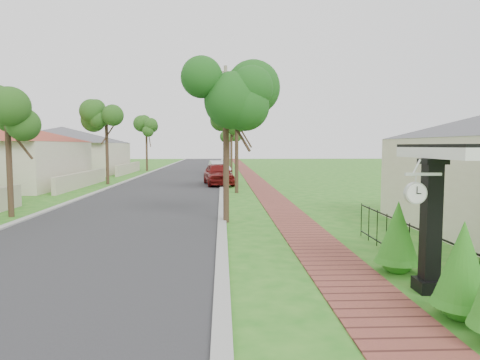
# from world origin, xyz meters

# --- Properties ---
(ground) EXTENTS (160.00, 160.00, 0.00)m
(ground) POSITION_xyz_m (0.00, 0.00, 0.00)
(ground) COLOR #25711B
(ground) RESTS_ON ground
(road) EXTENTS (7.00, 120.00, 0.02)m
(road) POSITION_xyz_m (-3.00, 20.00, 0.00)
(road) COLOR #28282B
(road) RESTS_ON ground
(kerb_right) EXTENTS (0.30, 120.00, 0.10)m
(kerb_right) POSITION_xyz_m (0.65, 20.00, 0.00)
(kerb_right) COLOR #9E9E99
(kerb_right) RESTS_ON ground
(kerb_left) EXTENTS (0.30, 120.00, 0.10)m
(kerb_left) POSITION_xyz_m (-6.65, 20.00, 0.00)
(kerb_left) COLOR #9E9E99
(kerb_left) RESTS_ON ground
(sidewalk) EXTENTS (1.50, 120.00, 0.03)m
(sidewalk) POSITION_xyz_m (3.25, 20.00, 0.00)
(sidewalk) COLOR brown
(sidewalk) RESTS_ON ground
(porch_post) EXTENTS (0.48, 0.48, 2.52)m
(porch_post) POSITION_xyz_m (4.55, -1.00, 1.12)
(porch_post) COLOR black
(porch_post) RESTS_ON ground
(picket_fence) EXTENTS (0.03, 8.02, 1.00)m
(picket_fence) POSITION_xyz_m (4.90, -0.00, 0.53)
(picket_fence) COLOR black
(picket_fence) RESTS_ON ground
(street_trees) EXTENTS (10.70, 37.65, 5.89)m
(street_trees) POSITION_xyz_m (-2.87, 26.84, 4.54)
(street_trees) COLOR #382619
(street_trees) RESTS_ON ground
(hedge_row) EXTENTS (0.85, 4.32, 2.04)m
(hedge_row) POSITION_xyz_m (4.45, -1.78, 0.85)
(hedge_row) COLOR #156919
(hedge_row) RESTS_ON ground
(far_house_grey) EXTENTS (15.56, 15.56, 4.60)m
(far_house_grey) POSITION_xyz_m (-14.97, 34.00, 2.34)
(far_house_grey) COLOR beige
(far_house_grey) RESTS_ON ground
(parked_car_red) EXTENTS (2.43, 4.74, 1.54)m
(parked_car_red) POSITION_xyz_m (0.40, 20.95, 0.77)
(parked_car_red) COLOR maroon
(parked_car_red) RESTS_ON ground
(parked_car_white) EXTENTS (2.10, 4.43, 1.40)m
(parked_car_white) POSITION_xyz_m (0.40, 29.14, 0.70)
(parked_car_white) COLOR silver
(parked_car_white) RESTS_ON ground
(near_tree) EXTENTS (2.19, 2.19, 5.62)m
(near_tree) POSITION_xyz_m (0.80, 6.48, 4.48)
(near_tree) COLOR #382619
(near_tree) RESTS_ON ground
(utility_pole) EXTENTS (1.20, 0.24, 7.91)m
(utility_pole) POSITION_xyz_m (0.90, 19.42, 4.02)
(utility_pole) COLOR gray
(utility_pole) RESTS_ON ground
(station_clock) EXTENTS (0.65, 0.13, 0.55)m
(station_clock) POSITION_xyz_m (4.06, -1.40, 1.95)
(station_clock) COLOR silver
(station_clock) RESTS_ON ground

